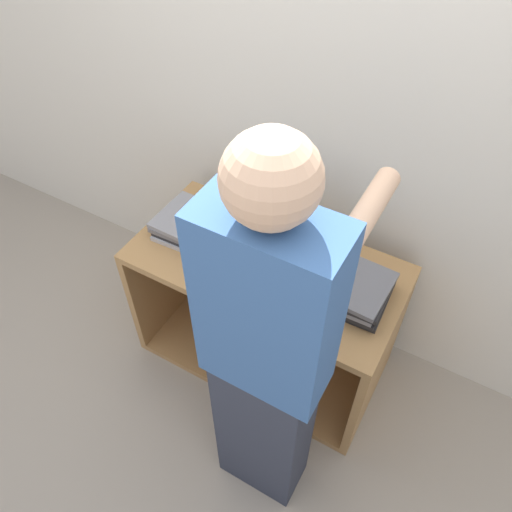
# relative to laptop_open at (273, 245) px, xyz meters

# --- Properties ---
(ground_plane) EXTENTS (12.00, 12.00, 0.00)m
(ground_plane) POSITION_rel_laptop_open_xyz_m (0.00, -0.36, -0.78)
(ground_plane) COLOR #9E9384
(wall_back) EXTENTS (8.00, 0.05, 2.40)m
(wall_back) POSITION_rel_laptop_open_xyz_m (0.00, 0.35, 0.42)
(wall_back) COLOR silver
(wall_back) RESTS_ON ground_plane
(cart) EXTENTS (1.20, 0.61, 0.73)m
(cart) POSITION_rel_laptop_open_xyz_m (0.00, 0.02, -0.42)
(cart) COLOR #A87A47
(cart) RESTS_ON ground_plane
(laptop_open) EXTENTS (0.33, 0.33, 0.28)m
(laptop_open) POSITION_rel_laptop_open_xyz_m (0.00, 0.00, 0.00)
(laptop_open) COLOR gray
(laptop_open) RESTS_ON cart
(laptop_stack_left) EXTENTS (0.35, 0.29, 0.08)m
(laptop_stack_left) POSITION_rel_laptop_open_xyz_m (-0.36, -0.06, -0.01)
(laptop_stack_left) COLOR #B7B7BC
(laptop_stack_left) RESTS_ON cart
(laptop_stack_right) EXTENTS (0.36, 0.29, 0.11)m
(laptop_stack_right) POSITION_rel_laptop_open_xyz_m (0.37, -0.06, -0.00)
(laptop_stack_right) COLOR #232326
(laptop_stack_right) RESTS_ON cart
(person) EXTENTS (0.40, 0.54, 1.77)m
(person) POSITION_rel_laptop_open_xyz_m (0.29, -0.58, 0.12)
(person) COLOR #2D3342
(person) RESTS_ON ground_plane
(inventory_tag) EXTENTS (0.06, 0.02, 0.01)m
(inventory_tag) POSITION_rel_laptop_open_xyz_m (0.36, -0.12, 0.05)
(inventory_tag) COLOR red
(inventory_tag) RESTS_ON laptop_stack_right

